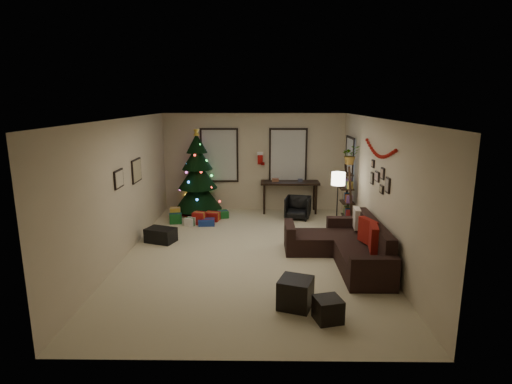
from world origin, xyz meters
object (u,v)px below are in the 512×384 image
sofa (347,247)px  desk (290,185)px  desk_chair (298,208)px  bookshelf (348,198)px  christmas_tree (198,178)px

sofa → desk: 3.68m
sofa → desk: bearing=103.7°
sofa → desk_chair: (-0.70, 2.89, 0.03)m
desk → bookshelf: bookshelf is taller
christmas_tree → desk_chair: size_ratio=4.02×
bookshelf → desk: bearing=132.2°
desk_chair → bookshelf: 1.45m
christmas_tree → desk: (2.51, 0.13, -0.22)m
sofa → bookshelf: size_ratio=1.63×
christmas_tree → bookshelf: bearing=-18.9°
christmas_tree → sofa: size_ratio=0.95×
christmas_tree → desk_chair: (2.68, -0.52, -0.69)m
sofa → desk_chair: sofa is taller
christmas_tree → bookshelf: (3.81, -1.30, -0.24)m
desk → bookshelf: (1.30, -1.44, -0.01)m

